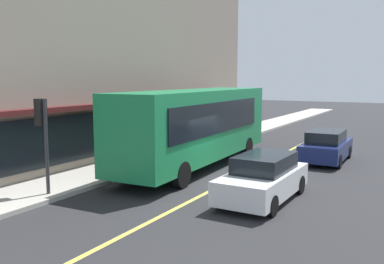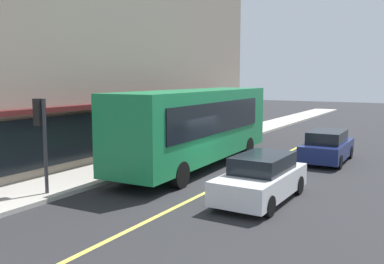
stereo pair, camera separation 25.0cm
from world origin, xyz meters
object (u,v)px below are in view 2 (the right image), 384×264
object	(u,v)px
pedestrian_mid_block	(175,135)
pedestrian_near_storefront	(194,126)
bus	(197,124)
car_navy	(327,147)
traffic_light	(41,123)
car_white	(261,178)
pedestrian_at_corner	(166,132)

from	to	relation	value
pedestrian_mid_block	pedestrian_near_storefront	distance (m)	3.63
bus	car_navy	xyz separation A→B (m)	(4.21, -4.83, -1.24)
car_navy	pedestrian_mid_block	distance (m)	7.50
traffic_light	car_white	world-z (taller)	traffic_light
car_white	pedestrian_mid_block	bearing A→B (deg)	53.07
traffic_light	pedestrian_near_storefront	distance (m)	11.89
car_navy	pedestrian_near_storefront	bearing A→B (deg)	84.54
bus	pedestrian_mid_block	world-z (taller)	bus
pedestrian_mid_block	pedestrian_near_storefront	size ratio (longest dim) A/B	0.97
pedestrian_at_corner	pedestrian_mid_block	bearing A→B (deg)	-123.51
bus	car_navy	distance (m)	6.52
bus	pedestrian_near_storefront	distance (m)	5.86
car_white	car_navy	xyz separation A→B (m)	(7.69, -0.42, 0.00)
traffic_light	bus	bearing A→B (deg)	-17.43
car_navy	traffic_light	bearing A→B (deg)	147.73
car_white	traffic_light	bearing A→B (deg)	117.08
pedestrian_mid_block	pedestrian_near_storefront	bearing A→B (deg)	14.10
bus	car_white	bearing A→B (deg)	-128.23
bus	pedestrian_mid_block	size ratio (longest dim) A/B	6.62
pedestrian_mid_block	car_white	bearing A→B (deg)	-126.93
traffic_light	pedestrian_near_storefront	xyz separation A→B (m)	(11.79, 0.87, -1.33)
bus	traffic_light	distance (m)	7.17
bus	traffic_light	xyz separation A→B (m)	(-6.82, 2.14, 0.55)
bus	car_navy	bearing A→B (deg)	-48.89
car_white	pedestrian_near_storefront	distance (m)	11.24
pedestrian_at_corner	pedestrian_near_storefront	size ratio (longest dim) A/B	0.96
bus	car_white	xyz separation A→B (m)	(-3.47, -4.41, -1.24)
car_white	car_navy	bearing A→B (deg)	-3.10
pedestrian_at_corner	pedestrian_near_storefront	distance (m)	2.87
traffic_light	pedestrian_at_corner	size ratio (longest dim) A/B	1.92
car_white	pedestrian_near_storefront	world-z (taller)	pedestrian_near_storefront
bus	pedestrian_mid_block	xyz separation A→B (m)	(1.44, 2.12, -0.82)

